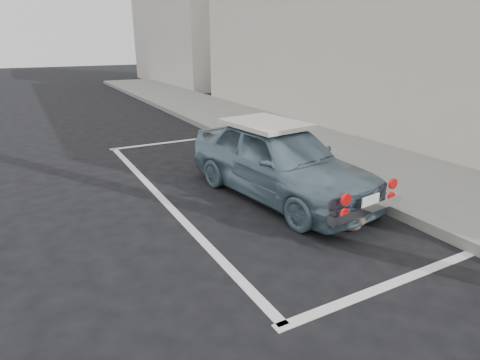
# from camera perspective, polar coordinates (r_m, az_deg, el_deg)

# --- Properties ---
(ground) EXTENTS (80.00, 80.00, 0.00)m
(ground) POSITION_cam_1_polar(r_m,az_deg,el_deg) (4.63, 12.12, -12.79)
(ground) COLOR black
(ground) RESTS_ON ground
(sidewalk) EXTENTS (2.80, 40.00, 0.15)m
(sidewalk) POSITION_cam_1_polar(r_m,az_deg,el_deg) (8.00, 20.50, 0.97)
(sidewalk) COLOR slate
(sidewalk) RESTS_ON ground
(building_far) EXTENTS (3.50, 10.00, 8.00)m
(building_far) POSITION_cam_1_polar(r_m,az_deg,el_deg) (24.67, -7.69, 22.84)
(building_far) COLOR #BDB5AB
(building_far) RESTS_ON ground
(pline_rear) EXTENTS (3.00, 0.12, 0.01)m
(pline_rear) POSITION_cam_1_polar(r_m,az_deg,el_deg) (4.66, 21.05, -13.50)
(pline_rear) COLOR silver
(pline_rear) RESTS_ON ground
(pline_front) EXTENTS (3.00, 0.12, 0.01)m
(pline_front) POSITION_cam_1_polar(r_m,az_deg,el_deg) (10.22, -9.74, 5.33)
(pline_front) COLOR silver
(pline_front) RESTS_ON ground
(pline_side) EXTENTS (0.12, 7.00, 0.01)m
(pline_side) POSITION_cam_1_polar(r_m,az_deg,el_deg) (6.63, -11.12, -2.52)
(pline_side) COLOR silver
(pline_side) RESTS_ON ground
(retro_coupe) EXTENTS (1.87, 3.71, 1.21)m
(retro_coupe) POSITION_cam_1_polar(r_m,az_deg,el_deg) (6.44, 5.57, 2.86)
(retro_coupe) COLOR slate
(retro_coupe) RESTS_ON ground
(cat) EXTENTS (0.34, 0.47, 0.27)m
(cat) POSITION_cam_1_polar(r_m,az_deg,el_deg) (5.59, 15.40, -5.78)
(cat) COLOR #736257
(cat) RESTS_ON ground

